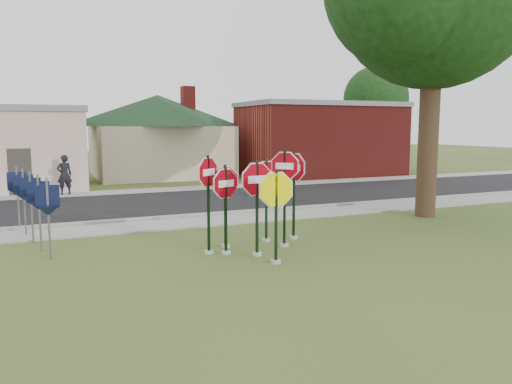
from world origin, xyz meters
name	(u,v)px	position (x,y,z in m)	size (l,w,h in m)	color
ground	(281,263)	(0.00, 0.00, 0.00)	(120.00, 120.00, 0.00)	#3B4F1D
sidewalk_near	(209,221)	(0.00, 5.50, 0.03)	(60.00, 1.60, 0.06)	gray
road	(175,203)	(0.00, 10.00, 0.02)	(60.00, 7.00, 0.04)	black
sidewalk_far	(154,191)	(0.00, 14.30, 0.03)	(60.00, 1.60, 0.06)	gray
curb	(200,215)	(0.00, 6.50, 0.07)	(60.00, 0.20, 0.14)	gray
stop_sign_center	(257,194)	(-0.25, 0.85, 1.56)	(1.15, 0.24, 2.50)	#A5A399
stop_sign_yellow	(276,204)	(-0.12, 0.02, 1.42)	(1.16, 0.24, 2.33)	#A5A399
stop_sign_left	(226,199)	(-0.91, 1.31, 1.42)	(1.01, 0.38, 2.33)	#A5A399
stop_sign_right	(285,184)	(0.81, 1.44, 1.69)	(0.77, 0.75, 2.70)	#A5A399
stop_sign_back_right	(266,190)	(0.61, 2.17, 1.46)	(0.98, 0.24, 2.41)	#A5A399
stop_sign_back_left	(225,195)	(-0.68, 1.96, 1.42)	(1.07, 0.24, 2.33)	#A5A399
stop_sign_far_right	(294,182)	(1.47, 2.16, 1.65)	(0.36, 1.08, 2.63)	#A5A399
stop_sign_far_left	(208,191)	(-1.29, 1.51, 1.61)	(0.86, 0.62, 2.60)	#A5A399
route_sign_row	(31,200)	(-5.40, 4.50, 1.22)	(1.43, 4.63, 2.00)	#59595E
building_house	(158,119)	(2.00, 22.00, 3.65)	(11.60, 11.60, 6.20)	beige
building_brick	(320,138)	(12.00, 18.50, 2.40)	(10.20, 6.20, 4.75)	maroon
bg_tree_right	(376,99)	(22.00, 26.00, 5.58)	(5.60, 5.60, 8.40)	#301D15
pedestrian	(64,175)	(-4.12, 14.29, 0.98)	(0.67, 0.44, 1.84)	black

